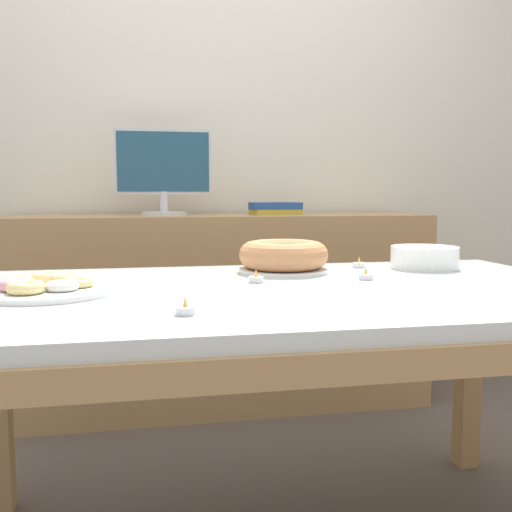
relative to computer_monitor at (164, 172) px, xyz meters
name	(u,v)px	position (x,y,z in m)	size (l,w,h in m)	color
wall_back	(212,130)	(0.25, 0.30, 0.22)	(8.00, 0.10, 2.60)	silver
dining_table	(281,320)	(0.25, -1.18, -0.41)	(1.71, 0.96, 0.75)	silver
sideboard	(221,311)	(0.25, 0.00, -0.63)	(1.89, 0.44, 0.89)	tan
computer_monitor	(164,172)	(0.00, 0.00, 0.00)	(0.42, 0.20, 0.38)	silver
book_stack	(275,209)	(0.51, 0.00, -0.16)	(0.23, 0.17, 0.06)	#B29933
cake_chocolate_round	(283,257)	(0.32, -0.91, -0.28)	(0.27, 0.27, 0.09)	white
pastry_platter	(45,287)	(-0.32, -1.16, -0.31)	(0.34, 0.34, 0.04)	white
plate_stack	(424,257)	(0.78, -0.91, -0.29)	(0.21, 0.21, 0.07)	white
tealight_right_edge	(359,264)	(0.59, -0.85, -0.32)	(0.04, 0.04, 0.04)	silver
tealight_near_cakes	(185,310)	(-0.01, -1.47, -0.32)	(0.04, 0.04, 0.04)	silver
tealight_near_front	(256,279)	(0.20, -1.09, -0.32)	(0.04, 0.04, 0.04)	silver
tealight_centre	(366,276)	(0.51, -1.10, -0.32)	(0.04, 0.04, 0.04)	silver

